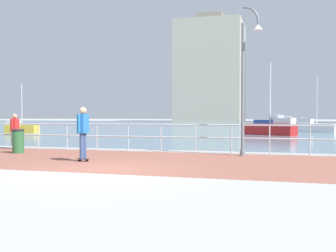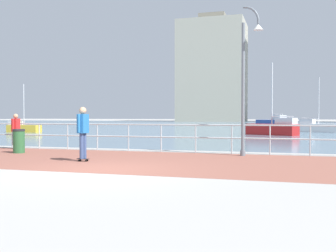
{
  "view_description": "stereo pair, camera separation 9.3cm",
  "coord_description": "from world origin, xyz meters",
  "px_view_note": "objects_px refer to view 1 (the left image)",
  "views": [
    {
      "loc": [
        4.69,
        -9.62,
        1.45
      ],
      "look_at": [
        0.94,
        3.33,
        1.1
      ],
      "focal_mm": 42.77,
      "sensor_mm": 36.0,
      "label": 1
    },
    {
      "loc": [
        4.78,
        -9.6,
        1.45
      ],
      "look_at": [
        0.94,
        3.33,
        1.1
      ],
      "focal_mm": 42.77,
      "sensor_mm": 36.0,
      "label": 2
    }
  ],
  "objects_px": {
    "trash_bin": "(18,141)",
    "sailboat_teal": "(270,123)",
    "sailboat_blue": "(315,127)",
    "sailboat_ivory": "(21,128)",
    "lamppost": "(247,73)",
    "skateboarder": "(83,129)",
    "bystander": "(15,128)",
    "sailboat_yellow": "(272,128)"
  },
  "relations": [
    {
      "from": "skateboarder",
      "to": "sailboat_blue",
      "type": "relative_size",
      "value": 0.36
    },
    {
      "from": "lamppost",
      "to": "skateboarder",
      "type": "bearing_deg",
      "value": -146.58
    },
    {
      "from": "lamppost",
      "to": "trash_bin",
      "type": "distance_m",
      "value": 9.05
    },
    {
      "from": "sailboat_teal",
      "to": "sailboat_yellow",
      "type": "xyz_separation_m",
      "value": [
        0.69,
        -18.27,
        -0.08
      ]
    },
    {
      "from": "sailboat_ivory",
      "to": "sailboat_blue",
      "type": "bearing_deg",
      "value": 17.82
    },
    {
      "from": "skateboarder",
      "to": "lamppost",
      "type": "bearing_deg",
      "value": 33.42
    },
    {
      "from": "sailboat_teal",
      "to": "sailboat_yellow",
      "type": "bearing_deg",
      "value": -87.84
    },
    {
      "from": "sailboat_blue",
      "to": "skateboarder",
      "type": "bearing_deg",
      "value": -108.51
    },
    {
      "from": "bystander",
      "to": "sailboat_blue",
      "type": "relative_size",
      "value": 0.32
    },
    {
      "from": "lamppost",
      "to": "skateboarder",
      "type": "relative_size",
      "value": 3.11
    },
    {
      "from": "bystander",
      "to": "sailboat_yellow",
      "type": "height_order",
      "value": "sailboat_yellow"
    },
    {
      "from": "sailboat_blue",
      "to": "sailboat_teal",
      "type": "xyz_separation_m",
      "value": [
        -4.21,
        11.61,
        0.14
      ]
    },
    {
      "from": "sailboat_blue",
      "to": "sailboat_yellow",
      "type": "height_order",
      "value": "sailboat_yellow"
    },
    {
      "from": "bystander",
      "to": "sailboat_ivory",
      "type": "xyz_separation_m",
      "value": [
        -10.62,
        14.84,
        -0.49
      ]
    },
    {
      "from": "lamppost",
      "to": "trash_bin",
      "type": "height_order",
      "value": "lamppost"
    },
    {
      "from": "skateboarder",
      "to": "sailboat_blue",
      "type": "xyz_separation_m",
      "value": [
        8.77,
        26.2,
        -0.57
      ]
    },
    {
      "from": "skateboarder",
      "to": "trash_bin",
      "type": "bearing_deg",
      "value": 153.92
    },
    {
      "from": "skateboarder",
      "to": "sailboat_teal",
      "type": "xyz_separation_m",
      "value": [
        4.56,
        37.8,
        -0.43
      ]
    },
    {
      "from": "lamppost",
      "to": "skateboarder",
      "type": "distance_m",
      "value": 6.09
    },
    {
      "from": "skateboarder",
      "to": "sailboat_yellow",
      "type": "height_order",
      "value": "sailboat_yellow"
    },
    {
      "from": "sailboat_teal",
      "to": "sailboat_ivory",
      "type": "bearing_deg",
      "value": -136.19
    },
    {
      "from": "lamppost",
      "to": "sailboat_blue",
      "type": "distance_m",
      "value": 23.48
    },
    {
      "from": "sailboat_blue",
      "to": "sailboat_yellow",
      "type": "xyz_separation_m",
      "value": [
        -3.53,
        -6.66,
        0.06
      ]
    },
    {
      "from": "lamppost",
      "to": "bystander",
      "type": "xyz_separation_m",
      "value": [
        -9.97,
        0.29,
        -2.07
      ]
    },
    {
      "from": "sailboat_blue",
      "to": "sailboat_ivory",
      "type": "relative_size",
      "value": 1.16
    },
    {
      "from": "bystander",
      "to": "sailboat_teal",
      "type": "relative_size",
      "value": 0.24
    },
    {
      "from": "trash_bin",
      "to": "skateboarder",
      "type": "bearing_deg",
      "value": -26.08
    },
    {
      "from": "sailboat_blue",
      "to": "bystander",
      "type": "bearing_deg",
      "value": -121.49
    },
    {
      "from": "sailboat_ivory",
      "to": "lamppost",
      "type": "bearing_deg",
      "value": -36.3
    },
    {
      "from": "skateboarder",
      "to": "sailboat_ivory",
      "type": "bearing_deg",
      "value": 130.73
    },
    {
      "from": "trash_bin",
      "to": "sailboat_teal",
      "type": "relative_size",
      "value": 0.15
    },
    {
      "from": "skateboarder",
      "to": "trash_bin",
      "type": "relative_size",
      "value": 1.85
    },
    {
      "from": "trash_bin",
      "to": "sailboat_blue",
      "type": "relative_size",
      "value": 0.19
    },
    {
      "from": "sailboat_yellow",
      "to": "lamppost",
      "type": "bearing_deg",
      "value": -91.48
    },
    {
      "from": "sailboat_ivory",
      "to": "sailboat_yellow",
      "type": "bearing_deg",
      "value": 3.34
    },
    {
      "from": "sailboat_blue",
      "to": "sailboat_ivory",
      "type": "bearing_deg",
      "value": -162.18
    },
    {
      "from": "lamppost",
      "to": "bystander",
      "type": "distance_m",
      "value": 10.19
    },
    {
      "from": "skateboarder",
      "to": "trash_bin",
      "type": "height_order",
      "value": "skateboarder"
    },
    {
      "from": "skateboarder",
      "to": "sailboat_ivory",
      "type": "relative_size",
      "value": 0.41
    },
    {
      "from": "sailboat_blue",
      "to": "sailboat_teal",
      "type": "height_order",
      "value": "sailboat_teal"
    },
    {
      "from": "bystander",
      "to": "trash_bin",
      "type": "bearing_deg",
      "value": -49.75
    },
    {
      "from": "skateboarder",
      "to": "sailboat_yellow",
      "type": "bearing_deg",
      "value": 74.97
    }
  ]
}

